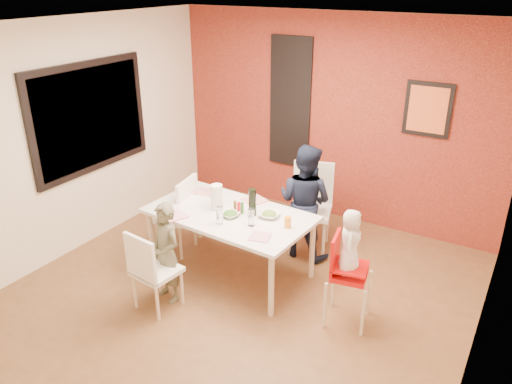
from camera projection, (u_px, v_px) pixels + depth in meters
The scene contains 35 objects.
ground at pixel (242, 292), 5.31m from camera, with size 4.50×4.50×0.00m, color brown.
ceiling at pixel (238, 26), 4.22m from camera, with size 4.50×4.50×0.02m, color white.
wall_back at pixel (332, 119), 6.53m from camera, with size 4.50×0.02×2.70m, color #EDE2C4.
wall_front at pixel (39, 294), 3.00m from camera, with size 4.50×0.02×2.70m, color #EDE2C4.
wall_left at pixel (77, 138), 5.82m from camera, with size 0.02×4.50×2.70m, color #EDE2C4.
wall_right at pixel (495, 232), 3.71m from camera, with size 0.02×4.50×2.70m, color #EDE2C4.
brick_accent_wall at pixel (331, 120), 6.52m from camera, with size 4.50×0.02×2.70m, color maroon.
picture_window_frame at pixel (90, 117), 5.88m from camera, with size 0.05×1.70×1.30m, color black.
picture_window_pane at pixel (91, 117), 5.87m from camera, with size 0.02×1.55×1.15m, color black.
glassblock_strip at pixel (290, 103), 6.72m from camera, with size 0.55×0.03×1.70m, color silver.
glassblock_surround at pixel (290, 103), 6.72m from camera, with size 0.60×0.03×1.76m, color black.
art_print_frame at pixel (428, 109), 5.82m from camera, with size 0.54×0.03×0.64m, color black.
art_print_canvas at pixel (428, 110), 5.81m from camera, with size 0.44×0.01×0.54m, color orange.
dining_table at pixel (230, 218), 5.41m from camera, with size 1.83×1.09×0.74m.
chair_near at pixel (150, 268), 4.84m from camera, with size 0.45×0.45×0.87m.
chair_far at pixel (311, 201), 6.01m from camera, with size 0.61×0.61×1.05m.
chair_left at pixel (180, 211), 5.89m from camera, with size 0.51×0.51×0.95m.
high_chair at pixel (345, 271), 4.68m from camera, with size 0.45×0.45×0.92m.
child_near at pixel (166, 253), 5.00m from camera, with size 0.39×0.26×1.08m, color brown.
child_far at pixel (305, 202), 5.76m from camera, with size 0.67×0.52×1.38m, color black.
toddler at pixel (350, 242), 4.55m from camera, with size 0.31×0.20×0.64m, color silver.
plate_near_left at pixel (173, 216), 5.30m from camera, with size 0.24×0.24×0.01m, color white.
plate_far_mid at pixel (254, 200), 5.67m from camera, with size 0.24×0.24×0.01m, color white.
plate_near_right at pixel (260, 237), 4.89m from camera, with size 0.20×0.20×0.01m, color white.
plate_far_left at pixel (205, 192), 5.89m from camera, with size 0.22×0.22×0.01m, color silver.
salad_bowl_a at pixel (230, 215), 5.29m from camera, with size 0.19×0.19×0.05m, color silver.
salad_bowl_b at pixel (269, 215), 5.28m from camera, with size 0.23×0.23×0.06m, color white.
wine_bottle at pixel (252, 202), 5.27m from camera, with size 0.08×0.08×0.30m, color black.
wine_glass_a at pixel (219, 215), 5.11m from camera, with size 0.07×0.07×0.20m, color white.
wine_glass_b at pixel (251, 217), 5.08m from camera, with size 0.07×0.07×0.19m, color silver.
paper_towel_roll at pixel (217, 197), 5.41m from camera, with size 0.13×0.13×0.29m, color white.
condiment_red at pixel (239, 208), 5.32m from camera, with size 0.04×0.04×0.14m, color red.
condiment_green at pixel (242, 208), 5.34m from camera, with size 0.03×0.03×0.13m, color #286C24.
condiment_brown at pixel (235, 206), 5.38m from camera, with size 0.03×0.03×0.13m, color brown.
sippy_cup at pixel (288, 222), 5.05m from camera, with size 0.07×0.07×0.12m, color orange.
Camera 1 is at (2.40, -3.72, 3.12)m, focal length 35.00 mm.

